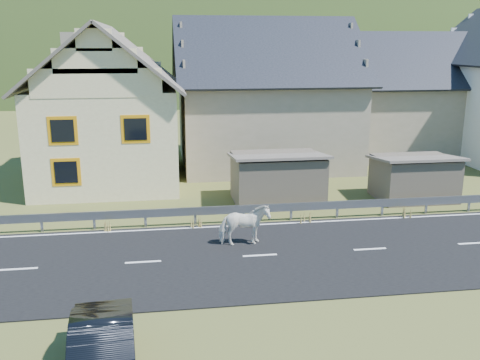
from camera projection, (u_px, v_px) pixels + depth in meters
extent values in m
plane|color=#43491D|center=(370.00, 250.00, 19.10)|extent=(160.00, 160.00, 0.00)
cube|color=black|center=(370.00, 250.00, 19.10)|extent=(60.00, 7.00, 0.04)
cube|color=silver|center=(370.00, 249.00, 19.09)|extent=(60.00, 6.60, 0.01)
cube|color=#93969B|center=(338.00, 205.00, 22.49)|extent=(28.00, 0.08, 0.34)
cube|color=#93969B|center=(42.00, 223.00, 20.87)|extent=(0.10, 0.06, 0.70)
cube|color=#93969B|center=(94.00, 221.00, 21.16)|extent=(0.10, 0.06, 0.70)
cube|color=#93969B|center=(145.00, 219.00, 21.44)|extent=(0.10, 0.06, 0.70)
cube|color=#93969B|center=(195.00, 216.00, 21.72)|extent=(0.10, 0.06, 0.70)
cube|color=#93969B|center=(244.00, 214.00, 22.00)|extent=(0.10, 0.06, 0.70)
cube|color=#93969B|center=(291.00, 212.00, 22.28)|extent=(0.10, 0.06, 0.70)
cube|color=#93969B|center=(337.00, 210.00, 22.56)|extent=(0.10, 0.06, 0.70)
cube|color=#93969B|center=(382.00, 208.00, 22.85)|extent=(0.10, 0.06, 0.70)
cube|color=#93969B|center=(426.00, 206.00, 23.13)|extent=(0.10, 0.06, 0.70)
cube|color=#93969B|center=(469.00, 204.00, 23.41)|extent=(0.10, 0.06, 0.70)
cube|color=brown|center=(277.00, 178.00, 24.78)|extent=(4.30, 3.30, 2.40)
cube|color=brown|center=(414.00, 178.00, 25.24)|extent=(3.80, 2.90, 2.20)
cube|color=#F7E7AD|center=(110.00, 134.00, 28.58)|extent=(7.00, 9.00, 5.00)
cube|color=orange|center=(63.00, 131.00, 23.82)|extent=(1.30, 0.12, 1.30)
cube|color=orange|center=(136.00, 129.00, 24.27)|extent=(1.30, 0.12, 1.30)
cube|color=orange|center=(66.00, 172.00, 24.29)|extent=(1.30, 0.12, 1.30)
cube|color=gray|center=(69.00, 55.00, 28.73)|extent=(0.70, 0.70, 2.40)
cube|color=gray|center=(264.00, 122.00, 32.72)|extent=(10.00, 9.00, 5.00)
cube|color=gray|center=(404.00, 118.00, 36.10)|extent=(9.00, 8.00, 4.60)
ellipsoid|color=#294018|center=(195.00, 119.00, 197.30)|extent=(440.00, 280.00, 260.00)
imported|color=white|center=(244.00, 225.00, 19.34)|extent=(0.91, 1.84, 1.53)
imported|color=black|center=(103.00, 353.00, 11.58)|extent=(1.71, 4.09, 1.31)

